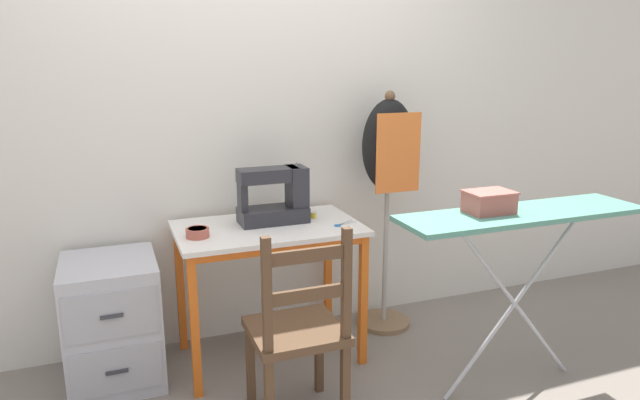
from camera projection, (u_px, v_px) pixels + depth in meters
ground_plane at (287, 382)px, 2.88m from camera, size 14.00×14.00×0.00m
wall_back at (248, 117)px, 3.15m from camera, size 10.00×0.05×2.55m
sewing_table at (269, 245)px, 2.97m from camera, size 0.95×0.58×0.74m
sewing_machine at (277, 197)px, 3.00m from camera, size 0.37×0.18×0.32m
fabric_bowl at (198, 232)px, 2.76m from camera, size 0.11×0.11×0.05m
scissors at (342, 224)px, 2.98m from camera, size 0.14×0.09×0.01m
thread_spool_near_machine at (313, 215)px, 3.10m from camera, size 0.04×0.04×0.03m
wooden_chair at (298, 332)px, 2.47m from camera, size 0.40×0.38×0.93m
filing_cabinet at (113, 321)px, 2.83m from camera, size 0.45×0.50×0.63m
dress_form at (388, 161)px, 3.26m from camera, size 0.32×0.32×1.42m
ironing_board at (522, 222)px, 2.65m from camera, size 1.22×0.32×0.91m
storage_box at (489, 202)px, 2.61m from camera, size 0.22×0.16×0.10m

